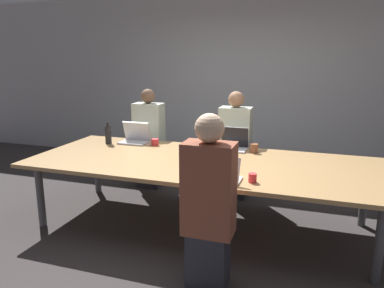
# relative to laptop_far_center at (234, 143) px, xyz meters

# --- Properties ---
(ground_plane) EXTENTS (24.00, 24.00, 0.00)m
(ground_plane) POSITION_rel_laptop_far_center_xyz_m (-0.20, -0.59, -0.82)
(ground_plane) COLOR #383333
(curtain_wall) EXTENTS (12.00, 0.06, 2.80)m
(curtain_wall) POSITION_rel_laptop_far_center_xyz_m (-0.20, 1.92, 0.58)
(curtain_wall) COLOR #ADADB2
(curtain_wall) RESTS_ON ground_plane
(conference_table) EXTENTS (3.69, 1.48, 0.74)m
(conference_table) POSITION_rel_laptop_far_center_xyz_m (-0.20, -0.59, -0.12)
(conference_table) COLOR tan
(conference_table) RESTS_ON ground_plane
(laptop_far_center) EXTENTS (0.33, 0.25, 0.26)m
(laptop_far_center) POSITION_rel_laptop_far_center_xyz_m (0.00, 0.00, 0.00)
(laptop_far_center) COLOR silver
(laptop_far_center) RESTS_ON conference_table
(person_far_center) EXTENTS (0.40, 0.24, 1.39)m
(person_far_center) POSITION_rel_laptop_far_center_xyz_m (-0.06, 0.37, -0.14)
(person_far_center) COLOR #2D2D38
(person_far_center) RESTS_ON ground_plane
(cup_far_center) EXTENTS (0.09, 0.09, 0.10)m
(cup_far_center) POSITION_rel_laptop_far_center_xyz_m (0.26, -0.08, -0.02)
(cup_far_center) COLOR brown
(cup_far_center) RESTS_ON conference_table
(laptop_near_midright) EXTENTS (0.32, 0.24, 0.23)m
(laptop_near_midright) POSITION_rel_laptop_far_center_xyz_m (0.15, -1.17, -0.01)
(laptop_near_midright) COLOR silver
(laptop_near_midright) RESTS_ON conference_table
(person_near_midright) EXTENTS (0.40, 0.24, 1.42)m
(person_near_midright) POSITION_rel_laptop_far_center_xyz_m (0.15, -1.60, -0.12)
(person_near_midright) COLOR #2D2D38
(person_near_midright) RESTS_ON ground_plane
(cup_near_midright) EXTENTS (0.07, 0.07, 0.08)m
(cup_near_midright) POSITION_rel_laptop_far_center_xyz_m (0.41, -1.10, -0.03)
(cup_near_midright) COLOR red
(cup_near_midright) RESTS_ON conference_table
(laptop_far_left) EXTENTS (0.36, 0.27, 0.27)m
(laptop_far_left) POSITION_rel_laptop_far_center_xyz_m (-1.27, -0.05, 0.00)
(laptop_far_left) COLOR #B7B7BC
(laptop_far_left) RESTS_ON conference_table
(person_far_left) EXTENTS (0.40, 0.24, 1.39)m
(person_far_left) POSITION_rel_laptop_far_center_xyz_m (-1.28, 0.39, -0.15)
(person_far_left) COLOR #2D2D38
(person_far_left) RESTS_ON ground_plane
(cup_far_left) EXTENTS (0.09, 0.09, 0.08)m
(cup_far_left) POSITION_rel_laptop_far_center_xyz_m (-0.97, -0.10, -0.04)
(cup_far_left) COLOR red
(cup_far_left) RESTS_ON conference_table
(bottle_far_left) EXTENTS (0.08, 0.08, 0.27)m
(bottle_far_left) POSITION_rel_laptop_far_center_xyz_m (-1.56, -0.21, 0.04)
(bottle_far_left) COLOR black
(bottle_far_left) RESTS_ON conference_table
(stapler) EXTENTS (0.05, 0.15, 0.05)m
(stapler) POSITION_rel_laptop_far_center_xyz_m (0.12, -0.71, -0.05)
(stapler) COLOR black
(stapler) RESTS_ON conference_table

